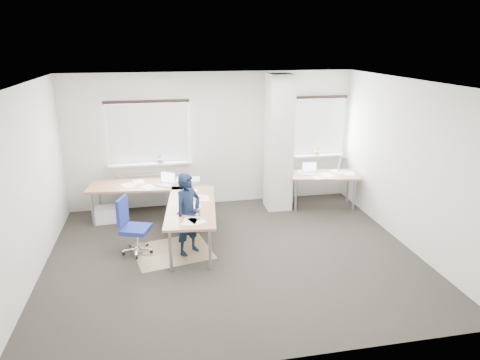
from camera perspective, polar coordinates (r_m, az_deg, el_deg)
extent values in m
plane|color=black|center=(7.19, -0.89, -10.01)|extent=(6.00, 6.00, 0.00)
cube|color=silver|center=(9.04, -3.74, 5.36)|extent=(6.00, 0.04, 2.80)
cube|color=silver|center=(4.38, 4.85, -8.98)|extent=(6.00, 0.04, 2.80)
cube|color=silver|center=(6.82, -26.60, -0.82)|extent=(0.04, 5.00, 2.80)
cube|color=silver|center=(7.73, 21.52, 1.91)|extent=(0.04, 5.00, 2.80)
cube|color=white|center=(6.37, -1.02, 12.80)|extent=(6.00, 5.00, 0.04)
cube|color=silver|center=(8.77, 5.21, 4.86)|extent=(0.50, 0.50, 2.78)
cube|color=white|center=(8.90, -12.12, 6.11)|extent=(1.60, 0.04, 1.20)
cube|color=white|center=(8.86, -12.12, 6.06)|extent=(1.60, 0.02, 1.20)
cube|color=white|center=(8.98, -11.86, 2.15)|extent=(1.70, 0.20, 0.04)
cube|color=white|center=(9.53, 10.22, 7.00)|extent=(1.20, 0.04, 1.20)
cube|color=white|center=(9.49, 10.30, 6.96)|extent=(1.20, 0.02, 1.20)
cube|color=white|center=(9.60, 10.16, 3.29)|extent=(1.30, 0.20, 0.04)
cube|color=silver|center=(9.15, -11.65, -1.00)|extent=(1.40, 0.10, 0.60)
cylinder|color=#89469B|center=(8.94, -10.61, 2.56)|extent=(0.12, 0.12, 0.08)
imported|color=#325C25|center=(8.93, -10.62, 2.83)|extent=(0.09, 0.06, 0.17)
cylinder|color=#AF7043|center=(9.56, 10.22, 3.61)|extent=(0.12, 0.12, 0.08)
imported|color=#325C25|center=(9.55, 10.23, 3.85)|extent=(0.09, 0.07, 0.17)
cube|color=olive|center=(7.40, -8.96, -9.39)|extent=(1.42, 1.27, 0.01)
cube|color=white|center=(8.79, -17.15, -4.38)|extent=(0.51, 0.38, 0.29)
cube|color=#9D6944|center=(8.54, -13.01, -0.64)|extent=(2.08, 1.02, 0.04)
cube|color=#9D6944|center=(7.32, -6.52, -3.47)|extent=(1.02, 2.08, 0.04)
cylinder|color=#9B9CA1|center=(8.57, -19.08, -3.73)|extent=(0.05, 0.05, 0.69)
cylinder|color=#9B9CA1|center=(9.12, -18.19, -2.34)|extent=(0.05, 0.05, 0.69)
cylinder|color=#9B9CA1|center=(8.86, -6.81, -2.12)|extent=(0.05, 0.05, 0.69)
cylinder|color=#9B9CA1|center=(6.67, -9.24, -9.29)|extent=(0.05, 0.05, 0.69)
cylinder|color=#9B9CA1|center=(6.65, -4.02, -9.19)|extent=(0.05, 0.05, 0.69)
cylinder|color=#9B9CA1|center=(8.29, -4.18, -3.48)|extent=(0.05, 0.05, 0.69)
cube|color=#B7B7BC|center=(8.38, -9.91, -0.61)|extent=(0.40, 0.36, 0.01)
cube|color=#B7B7BC|center=(8.45, -9.58, 0.35)|extent=(0.31, 0.20, 0.22)
cube|color=silver|center=(8.45, -9.58, 0.35)|extent=(0.27, 0.17, 0.19)
cube|color=white|center=(7.68, -6.50, -2.19)|extent=(0.46, 0.21, 0.02)
cube|color=#121533|center=(7.01, -6.87, -4.27)|extent=(0.39, 0.36, 0.01)
cube|color=beige|center=(8.46, -6.91, -0.08)|extent=(0.49, 0.37, 0.07)
imported|color=white|center=(7.84, -7.25, -1.60)|extent=(0.07, 0.07, 0.07)
cylinder|color=silver|center=(6.71, -5.61, -4.87)|extent=(0.07, 0.07, 0.10)
cube|color=#9D6944|center=(9.12, 11.10, 0.68)|extent=(1.50, 0.93, 0.04)
cylinder|color=#9B9CA1|center=(8.90, 7.50, -2.06)|extent=(0.05, 0.05, 0.69)
cylinder|color=#9B9CA1|center=(9.15, 14.96, -1.96)|extent=(0.05, 0.05, 0.69)
cylinder|color=#9B9CA1|center=(9.36, 7.06, -1.01)|extent=(0.05, 0.05, 0.69)
cylinder|color=#9B9CA1|center=(9.60, 14.17, -0.94)|extent=(0.05, 0.05, 0.69)
cube|color=#B7B7BC|center=(9.06, 9.37, 0.85)|extent=(0.35, 0.27, 0.01)
cube|color=#B7B7BC|center=(9.14, 9.24, 1.74)|extent=(0.33, 0.08, 0.22)
cube|color=silver|center=(9.14, 9.24, 1.74)|extent=(0.29, 0.06, 0.19)
cylinder|color=silver|center=(9.33, 13.05, 1.14)|extent=(0.10, 0.10, 0.02)
cylinder|color=silver|center=(9.28, 13.13, 2.26)|extent=(0.02, 0.16, 0.38)
cylinder|color=silver|center=(9.11, 13.53, 3.38)|extent=(0.02, 0.29, 0.13)
cone|color=silver|center=(9.00, 13.88, 3.03)|extent=(0.14, 0.16, 0.17)
cube|color=navy|center=(7.30, -13.69, -6.41)|extent=(0.54, 0.54, 0.07)
cube|color=navy|center=(7.26, -15.42, -4.01)|extent=(0.18, 0.36, 0.46)
cylinder|color=silver|center=(7.37, -13.59, -7.65)|extent=(0.06, 0.06, 0.31)
cylinder|color=black|center=(7.39, -11.72, -9.34)|extent=(0.06, 0.04, 0.06)
cylinder|color=black|center=(7.63, -12.31, -8.44)|extent=(0.06, 0.06, 0.06)
cylinder|color=black|center=(7.66, -14.43, -8.52)|extent=(0.05, 0.06, 0.06)
cylinder|color=black|center=(7.43, -15.27, -9.46)|extent=(0.06, 0.04, 0.06)
cylinder|color=black|center=(7.26, -13.59, -10.00)|extent=(0.03, 0.06, 0.06)
imported|color=black|center=(7.04, -6.92, -4.56)|extent=(0.60, 0.58, 1.39)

